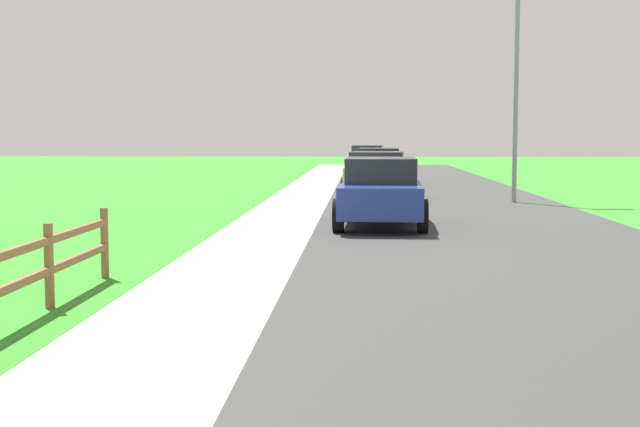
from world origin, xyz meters
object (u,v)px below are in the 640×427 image
Objects in this scene: parked_car_beige at (378,174)px; street_lamp at (520,78)px; parked_car_red at (379,166)px; parked_suv_blue at (381,191)px; parked_car_white at (368,159)px.

street_lamp is at bearing -12.67° from parked_car_beige.
parked_car_red is 10.84m from street_lamp.
street_lamp is (4.03, -9.61, 2.98)m from parked_car_red.
parked_suv_blue is 0.96× the size of parked_car_beige.
parked_car_beige is (0.07, 8.13, 0.02)m from parked_suv_blue.
parked_car_red is at bearing -87.85° from parked_car_white.
parked_car_red is (0.20, 8.66, -0.02)m from parked_car_beige.
parked_car_beige is 1.00× the size of parked_car_red.
parked_car_beige is at bearing -89.43° from parked_car_white.
parked_suv_blue reaches higher than parked_car_beige.
parked_suv_blue is at bearing -90.50° from parked_car_beige.
parked_suv_blue is 8.88m from street_lamp.
parked_car_red is 0.70× the size of street_lamp.
street_lamp is (4.43, -20.10, 2.97)m from parked_car_white.
street_lamp is (4.24, -0.95, 2.96)m from parked_car_beige.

